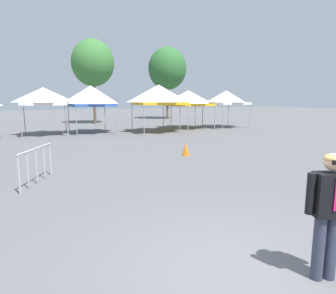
# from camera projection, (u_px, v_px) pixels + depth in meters

# --- Properties ---
(ground_plane) EXTENTS (140.00, 140.00, 0.00)m
(ground_plane) POSITION_uv_depth(u_px,v_px,m) (238.00, 273.00, 4.21)
(ground_plane) COLOR #5B5B5E
(canopy_tent_far_right) EXTENTS (3.10, 3.10, 3.25)m
(canopy_tent_far_right) POSITION_uv_depth(u_px,v_px,m) (44.00, 96.00, 19.89)
(canopy_tent_far_right) COLOR #9E9EA3
(canopy_tent_far_right) RESTS_ON ground
(canopy_tent_behind_left) EXTENTS (3.12, 3.12, 3.43)m
(canopy_tent_behind_left) POSITION_uv_depth(u_px,v_px,m) (91.00, 96.00, 21.15)
(canopy_tent_behind_left) COLOR #9E9EA3
(canopy_tent_behind_left) RESTS_ON ground
(canopy_tent_behind_right) EXTENTS (3.73, 3.73, 3.52)m
(canopy_tent_behind_right) POSITION_uv_depth(u_px,v_px,m) (159.00, 95.00, 21.80)
(canopy_tent_behind_right) COLOR #9E9EA3
(canopy_tent_behind_right) RESTS_ON ground
(canopy_tent_center) EXTENTS (3.42, 3.42, 3.18)m
(canopy_tent_center) POSITION_uv_depth(u_px,v_px,m) (188.00, 98.00, 24.50)
(canopy_tent_center) COLOR #9E9EA3
(canopy_tent_center) RESTS_ON ground
(canopy_tent_right_of_center) EXTENTS (3.17, 3.17, 3.19)m
(canopy_tent_right_of_center) POSITION_uv_depth(u_px,v_px,m) (226.00, 98.00, 25.34)
(canopy_tent_right_of_center) COLOR #9E9EA3
(canopy_tent_right_of_center) RESTS_ON ground
(person_foreground) EXTENTS (0.61, 0.38, 1.78)m
(person_foreground) POSITION_uv_depth(u_px,v_px,m) (329.00, 208.00, 3.91)
(person_foreground) COLOR #33384C
(person_foreground) RESTS_ON ground
(tree_behind_tents_center) EXTENTS (4.68, 4.68, 8.73)m
(tree_behind_tents_center) POSITION_uv_depth(u_px,v_px,m) (167.00, 69.00, 35.82)
(tree_behind_tents_center) COLOR brown
(tree_behind_tents_center) RESTS_ON ground
(tree_behind_tents_left) EXTENTS (4.14, 4.14, 8.26)m
(tree_behind_tents_left) POSITION_uv_depth(u_px,v_px,m) (93.00, 63.00, 28.70)
(tree_behind_tents_left) COLOR brown
(tree_behind_tents_left) RESTS_ON ground
(crowd_barrier_by_lift) EXTENTS (0.96, 1.91, 1.08)m
(crowd_barrier_by_lift) POSITION_uv_depth(u_px,v_px,m) (36.00, 159.00, 8.52)
(crowd_barrier_by_lift) COLOR #B7BABF
(crowd_barrier_by_lift) RESTS_ON ground
(traffic_cone_lot_center) EXTENTS (0.32, 0.32, 0.58)m
(traffic_cone_lot_center) POSITION_uv_depth(u_px,v_px,m) (186.00, 149.00, 12.88)
(traffic_cone_lot_center) COLOR orange
(traffic_cone_lot_center) RESTS_ON ground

